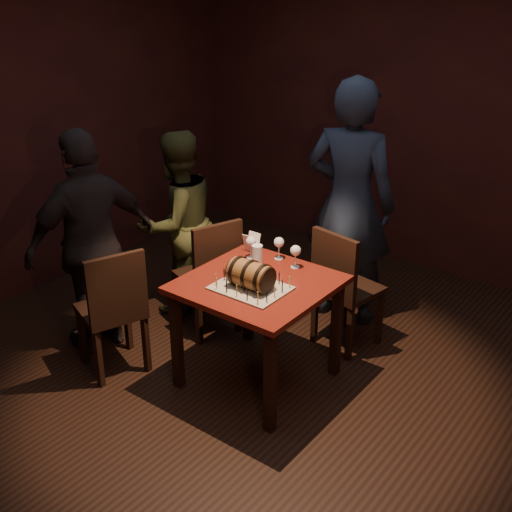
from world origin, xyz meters
name	(u,v)px	position (x,y,z in m)	size (l,w,h in m)	color
room_shell	(262,192)	(0.00, 0.00, 1.40)	(5.04, 5.04, 2.80)	black
pub_table	(258,297)	(-0.10, 0.09, 0.64)	(0.90, 0.90, 0.75)	#4C110C
cake_board	(251,288)	(-0.07, -0.02, 0.76)	(0.45, 0.35, 0.01)	#9D947F
barrel_cake	(251,275)	(-0.08, -0.02, 0.85)	(0.33, 0.19, 0.19)	brown
birthday_candles	(251,281)	(-0.07, -0.02, 0.80)	(0.40, 0.30, 0.09)	#DED585
wine_glass_left	(251,242)	(-0.36, 0.35, 0.87)	(0.07, 0.07, 0.16)	silver
wine_glass_mid	(279,243)	(-0.20, 0.46, 0.87)	(0.07, 0.07, 0.16)	silver
wine_glass_right	(296,252)	(-0.03, 0.41, 0.87)	(0.07, 0.07, 0.16)	silver
pint_of_ale	(257,256)	(-0.25, 0.28, 0.82)	(0.07, 0.07, 0.15)	silver
menu_card	(251,243)	(-0.43, 0.45, 0.81)	(0.10, 0.05, 0.13)	white
chair_back	(342,283)	(0.12, 0.80, 0.52)	(0.47, 0.47, 0.93)	black
chair_left_rear	(212,271)	(-0.75, 0.38, 0.52)	(0.51, 0.51, 0.93)	black
chair_left_front	(114,306)	(-0.92, -0.42, 0.52)	(0.52, 0.52, 0.93)	black
person_back	(350,204)	(-0.09, 1.24, 0.96)	(0.70, 0.46, 1.91)	#1B2336
person_left_rear	(178,224)	(-1.24, 0.54, 0.74)	(0.72, 0.56, 1.48)	#393C1E
person_left_front	(92,243)	(-1.31, -0.24, 0.82)	(0.96, 0.40, 1.64)	black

